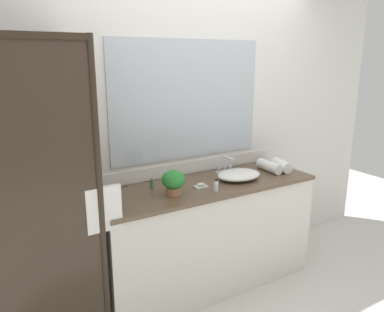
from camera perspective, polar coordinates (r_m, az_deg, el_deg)
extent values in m
plane|color=silver|center=(3.38, 2.31, -18.88)|extent=(8.00, 8.00, 0.00)
cube|color=silver|center=(3.16, -0.85, 4.35)|extent=(4.40, 0.05, 2.60)
cube|color=silver|center=(3.22, -0.57, -1.79)|extent=(1.80, 0.01, 0.11)
cube|color=silver|center=(3.10, -0.58, 8.53)|extent=(1.37, 0.01, 0.97)
cube|color=silver|center=(3.17, 2.30, -12.22)|extent=(1.80, 0.56, 0.87)
cube|color=brown|center=(2.98, 2.49, -4.56)|extent=(1.80, 0.58, 0.03)
cylinder|color=#2D2319|center=(2.33, -13.77, -7.57)|extent=(0.04, 0.04, 2.00)
cube|color=#382B21|center=(2.26, -26.12, -9.48)|extent=(0.96, 0.01, 1.96)
cube|color=#382B21|center=(2.59, -15.65, -5.43)|extent=(0.01, 0.57, 1.96)
cylinder|color=#2D2319|center=(2.31, -13.52, -5.10)|extent=(0.32, 0.02, 0.02)
cube|color=white|center=(2.36, -13.34, -7.91)|extent=(0.22, 0.04, 0.29)
ellipsoid|color=white|center=(3.11, 7.16, -2.86)|extent=(0.38, 0.29, 0.07)
cube|color=silver|center=(3.27, 5.02, -2.43)|extent=(0.17, 0.04, 0.02)
cylinder|color=silver|center=(3.24, 5.05, -1.21)|extent=(0.02, 0.02, 0.13)
cylinder|color=silver|center=(3.19, 5.65, -0.34)|extent=(0.02, 0.11, 0.02)
cylinder|color=silver|center=(3.22, 4.17, -2.10)|extent=(0.02, 0.02, 0.04)
cylinder|color=silver|center=(3.29, 5.89, -1.79)|extent=(0.02, 0.02, 0.04)
cylinder|color=#B77A51|center=(2.74, -2.85, -5.35)|extent=(0.11, 0.11, 0.06)
ellipsoid|color=#2B8131|center=(2.71, -2.87, -3.62)|extent=(0.17, 0.17, 0.14)
cube|color=silver|center=(2.90, 1.35, -4.70)|extent=(0.10, 0.07, 0.01)
ellipsoid|color=silver|center=(2.89, 1.35, -4.36)|extent=(0.07, 0.04, 0.02)
cylinder|color=#4C7056|center=(2.88, -6.15, -4.28)|extent=(0.03, 0.03, 0.07)
cylinder|color=#9E895B|center=(2.86, -6.17, -3.45)|extent=(0.02, 0.02, 0.02)
cylinder|color=silver|center=(2.79, 3.70, -4.66)|extent=(0.03, 0.03, 0.09)
cylinder|color=black|center=(2.78, 3.71, -3.71)|extent=(0.03, 0.03, 0.01)
cylinder|color=white|center=(3.40, 13.55, -1.41)|extent=(0.14, 0.23, 0.10)
cylinder|color=white|center=(3.36, 11.73, -1.56)|extent=(0.10, 0.26, 0.09)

